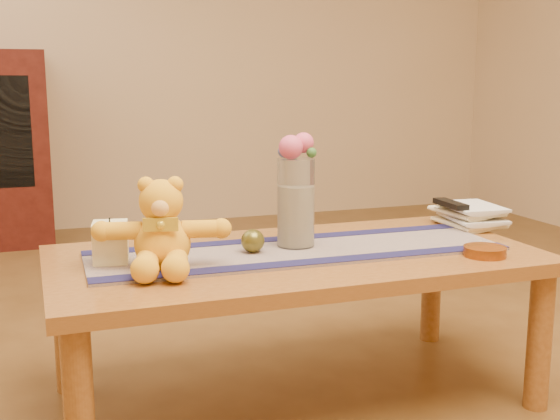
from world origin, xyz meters
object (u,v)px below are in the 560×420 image
object	(u,v)px
pillar_candle	(111,242)
tv_remote	(451,204)
book_bottom	(448,225)
glass_vase	(296,203)
bronze_ball	(253,241)
amber_dish	(485,251)
teddy_bear	(162,225)

from	to	relation	value
pillar_candle	tv_remote	bearing A→B (deg)	4.51
book_bottom	tv_remote	xyz separation A→B (m)	(-0.00, -0.01, 0.07)
pillar_candle	glass_vase	world-z (taller)	glass_vase
pillar_candle	bronze_ball	world-z (taller)	pillar_candle
glass_vase	tv_remote	bearing A→B (deg)	8.15
tv_remote	amber_dish	distance (m)	0.38
teddy_bear	book_bottom	world-z (taller)	teddy_bear
teddy_bear	glass_vase	size ratio (longest dim) A/B	1.29
amber_dish	book_bottom	bearing A→B (deg)	72.58
glass_vase	amber_dish	xyz separation A→B (m)	(0.47, -0.27, -0.12)
pillar_candle	tv_remote	world-z (taller)	pillar_candle
bronze_ball	book_bottom	bearing A→B (deg)	9.91
teddy_bear	pillar_candle	size ratio (longest dim) A/B	3.05
pillar_candle	book_bottom	size ratio (longest dim) A/B	0.49
teddy_bear	book_bottom	size ratio (longest dim) A/B	1.50
pillar_candle	bronze_ball	bearing A→B (deg)	-4.24
bronze_ball	amber_dish	xyz separation A→B (m)	(0.62, -0.23, -0.03)
glass_vase	pillar_candle	bearing A→B (deg)	-179.51
pillar_candle	amber_dish	distance (m)	1.04
tv_remote	teddy_bear	bearing A→B (deg)	-166.79
bronze_ball	amber_dish	distance (m)	0.66
bronze_ball	tv_remote	size ratio (longest dim) A/B	0.42
book_bottom	amber_dish	xyz separation A→B (m)	(-0.11, -0.36, 0.00)
teddy_bear	pillar_candle	bearing A→B (deg)	154.54
bronze_ball	teddy_bear	bearing A→B (deg)	-165.62
glass_vase	tv_remote	size ratio (longest dim) A/B	1.62
teddy_bear	bronze_ball	bearing A→B (deg)	27.59
teddy_bear	bronze_ball	world-z (taller)	teddy_bear
teddy_bear	bronze_ball	xyz separation A→B (m)	(0.27, 0.07, -0.08)
glass_vase	bronze_ball	distance (m)	0.18
pillar_candle	amber_dish	world-z (taller)	pillar_candle
teddy_bear	book_bottom	distance (m)	1.03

